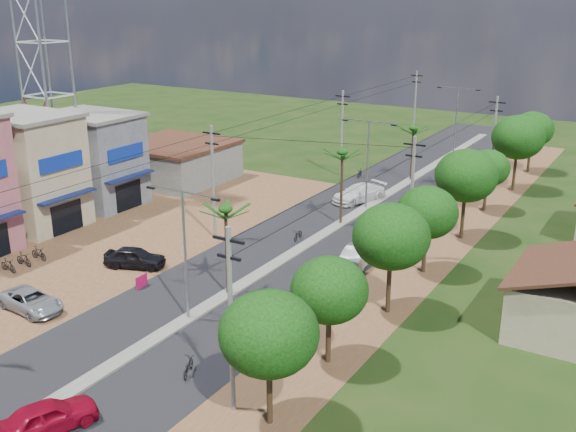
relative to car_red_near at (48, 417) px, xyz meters
name	(u,v)px	position (x,y,z in m)	size (l,w,h in m)	color
ground	(189,320)	(-1.50, 11.52, -0.74)	(160.00, 160.00, 0.00)	black
road	(311,243)	(-1.50, 26.52, -0.72)	(12.00, 110.00, 0.04)	black
median	(329,231)	(-1.50, 29.52, -0.65)	(1.00, 90.00, 0.18)	#605E56
dirt_lot_west	(104,235)	(-16.50, 19.52, -0.72)	(18.00, 46.00, 0.04)	#53331C
dirt_shoulder_east	(416,264)	(7.00, 26.52, -0.72)	(5.00, 90.00, 0.03)	#53331C
shophouse_cream	(28,170)	(-23.48, 18.52, 3.93)	(9.00, 6.40, 9.30)	#958B65
shophouse_grey	(93,159)	(-23.48, 25.52, 3.43)	(9.00, 6.40, 8.30)	#4E5056
low_shed	(175,161)	(-22.50, 35.52, 1.23)	(10.40, 10.40, 3.95)	#605E56
tree_east_a	(269,334)	(8.00, 5.52, 3.75)	(4.40, 4.40, 6.37)	black
tree_east_b	(329,290)	(7.80, 11.52, 3.38)	(4.00, 4.00, 5.83)	black
tree_east_c	(391,237)	(8.20, 18.52, 4.13)	(4.60, 4.60, 6.83)	black
tree_east_d	(427,213)	(7.90, 25.52, 3.60)	(4.20, 4.20, 6.13)	black
tree_east_e	(466,176)	(8.10, 33.52, 4.35)	(4.80, 4.80, 7.14)	black
tree_east_f	(488,168)	(7.70, 41.52, 3.15)	(3.80, 3.80, 5.52)	black
tree_east_g	(518,137)	(8.30, 49.52, 4.50)	(5.00, 5.00, 7.38)	black
tree_east_h	(532,129)	(8.00, 57.52, 3.90)	(4.40, 4.40, 6.52)	black
palm_median_near	(226,213)	(-1.50, 15.52, 4.80)	(2.00, 2.00, 6.15)	black
palm_median_mid	(342,156)	(-1.50, 31.52, 5.16)	(2.00, 2.00, 6.55)	black
palm_median_far	(414,130)	(-1.50, 47.52, 4.53)	(2.00, 2.00, 5.85)	black
streetlight_near	(185,244)	(-1.50, 11.52, 4.05)	(5.10, 0.18, 8.00)	gray
streetlight_mid	(368,157)	(-1.50, 36.52, 4.05)	(5.10, 0.18, 8.00)	gray
streetlight_far	(456,115)	(-1.50, 61.52, 4.05)	(5.10, 0.18, 8.00)	gray
utility_pole_w_b	(213,180)	(-8.50, 23.52, 4.02)	(1.60, 0.24, 9.00)	#605E56
utility_pole_w_c	(342,132)	(-8.50, 45.52, 4.02)	(1.60, 0.24, 9.00)	#605E56
utility_pole_w_d	(415,104)	(-8.50, 66.52, 4.02)	(1.60, 0.24, 9.00)	#605E56
utility_pole_e_a	(231,317)	(6.00, 5.52, 4.02)	(1.60, 0.24, 9.00)	#605E56
utility_pole_e_b	(412,195)	(6.00, 27.52, 4.02)	(1.60, 0.24, 9.00)	#605E56
utility_pole_e_c	(494,140)	(6.00, 49.52, 4.02)	(1.60, 0.24, 9.00)	#605E56
car_red_near	(48,417)	(0.00, 0.00, 0.00)	(1.74, 4.32, 1.47)	maroon
car_silver_mid	(360,254)	(3.50, 24.57, 0.01)	(1.57, 4.50, 1.48)	#919498
car_white_far	(359,194)	(-3.00, 38.17, 0.06)	(2.22, 5.46, 1.58)	silver
car_parked_silver	(31,302)	(-10.40, 7.56, -0.10)	(2.09, 4.54, 1.26)	#919498
car_parked_dark	(135,258)	(-9.78, 15.90, -0.01)	(1.72, 4.28, 1.46)	black
moto_rider_east	(188,367)	(2.31, 6.78, -0.31)	(0.57, 1.62, 0.85)	black
moto_rider_west_a	(298,235)	(-2.70, 26.55, -0.29)	(0.59, 1.68, 0.88)	black
moto_rider_west_b	(360,174)	(-6.50, 45.91, -0.27)	(0.44, 1.55, 0.93)	black
roadside_sign	(142,282)	(-7.00, 13.52, -0.30)	(0.12, 1.07, 0.89)	#A70F43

